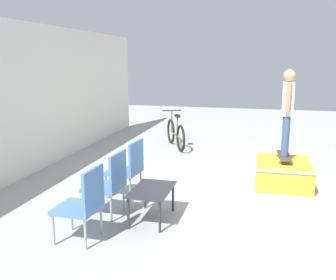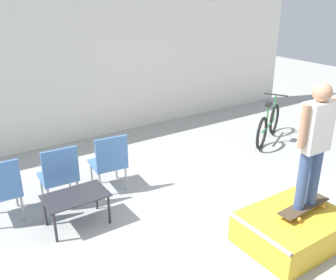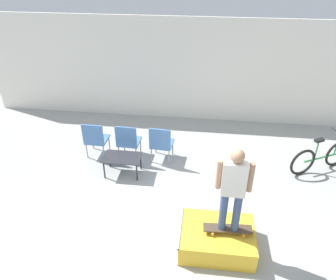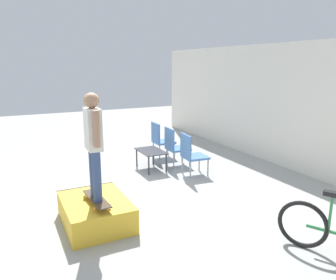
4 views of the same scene
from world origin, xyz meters
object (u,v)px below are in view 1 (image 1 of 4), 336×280
(skate_ramp_box, at_px, (283,173))
(patio_chair_right, at_px, (129,166))
(bicycle, at_px, (176,134))
(person_skater, at_px, (288,106))
(coffee_table, at_px, (152,193))
(patio_chair_left, at_px, (84,201))
(patio_chair_center, at_px, (109,181))
(skateboard_on_ramp, at_px, (284,156))

(skate_ramp_box, distance_m, patio_chair_right, 2.91)
(skate_ramp_box, xyz_separation_m, bicycle, (2.42, 2.63, 0.16))
(person_skater, xyz_separation_m, coffee_table, (-2.33, 1.93, -1.03))
(coffee_table, bearing_deg, patio_chair_right, 38.37)
(patio_chair_left, distance_m, bicycle, 5.41)
(patio_chair_left, bearing_deg, patio_chair_center, -178.47)
(skate_ramp_box, height_order, skateboard_on_ramp, skateboard_on_ramp)
(skateboard_on_ramp, relative_size, coffee_table, 0.98)
(coffee_table, relative_size, patio_chair_center, 0.89)
(skateboard_on_ramp, relative_size, patio_chair_left, 0.87)
(skate_ramp_box, height_order, person_skater, person_skater)
(skate_ramp_box, xyz_separation_m, patio_chair_left, (-2.99, 2.56, 0.33))
(coffee_table, xyz_separation_m, patio_chair_left, (-0.83, 0.64, 0.12))
(person_skater, xyz_separation_m, patio_chair_left, (-3.15, 2.57, -0.91))
(skate_ramp_box, height_order, patio_chair_right, patio_chair_right)
(skateboard_on_ramp, bearing_deg, patio_chair_left, 137.55)
(person_skater, distance_m, coffee_table, 3.19)
(patio_chair_left, relative_size, patio_chair_right, 1.00)
(coffee_table, xyz_separation_m, patio_chair_right, (0.81, 0.64, 0.12))
(patio_chair_left, distance_m, patio_chair_center, 0.82)
(patio_chair_left, relative_size, bicycle, 0.63)
(patio_chair_right, xyz_separation_m, bicycle, (3.76, 0.07, -0.17))
(skate_ramp_box, distance_m, patio_chair_left, 3.95)
(skateboard_on_ramp, distance_m, patio_chair_center, 3.47)
(coffee_table, distance_m, patio_chair_center, 0.66)
(skate_ramp_box, height_order, coffee_table, coffee_table)
(skateboard_on_ramp, height_order, person_skater, person_skater)
(coffee_table, xyz_separation_m, patio_chair_center, (-0.01, 0.64, 0.12))
(skateboard_on_ramp, xyz_separation_m, patio_chair_right, (-1.51, 2.57, 0.04))
(patio_chair_center, bearing_deg, bicycle, -176.28)
(coffee_table, bearing_deg, patio_chair_left, 142.04)
(skateboard_on_ramp, relative_size, patio_chair_right, 0.87)
(skate_ramp_box, relative_size, person_skater, 0.82)
(coffee_table, height_order, patio_chair_left, patio_chair_left)
(skateboard_on_ramp, distance_m, patio_chair_right, 2.98)
(skateboard_on_ramp, bearing_deg, skate_ramp_box, 172.68)
(skate_ramp_box, distance_m, bicycle, 3.57)
(coffee_table, relative_size, bicycle, 0.56)
(patio_chair_right, bearing_deg, patio_chair_left, 5.20)
(skate_ramp_box, relative_size, skateboard_on_ramp, 1.56)
(coffee_table, bearing_deg, patio_chair_center, 90.45)
(skate_ramp_box, bearing_deg, person_skater, -4.05)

